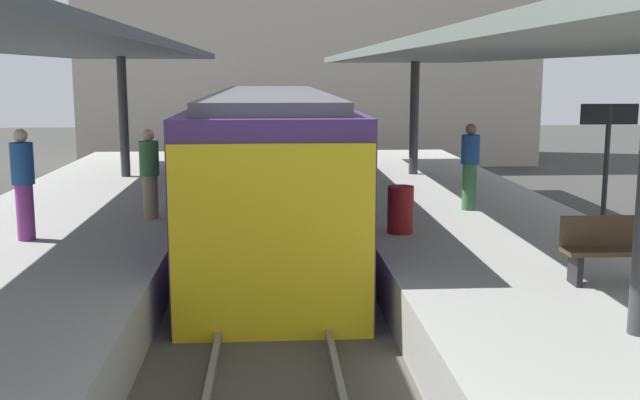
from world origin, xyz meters
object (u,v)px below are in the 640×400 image
Objects in this scene: commuter_train at (271,167)px; platform_bench at (616,247)px; litter_bin at (400,210)px; passenger_mid_platform at (23,183)px; passenger_near_bench at (150,172)px; passenger_far_end at (470,165)px; platform_sign at (608,142)px.

commuter_train reaches higher than platform_bench.
litter_bin is (2.17, -3.40, -0.33)m from commuter_train.
passenger_mid_platform is at bearing 159.94° from platform_bench.
passenger_near_bench is 0.92× the size of passenger_mid_platform.
commuter_train reaches higher than litter_bin.
platform_bench is 8.25m from passenger_near_bench.
passenger_mid_platform is at bearing -178.62° from litter_bin.
passenger_far_end is at bearing 4.31° from passenger_near_bench.
passenger_mid_platform is (-1.73, -1.76, 0.08)m from passenger_near_bench.
platform_bench is at bearing -55.03° from litter_bin.
litter_bin is at bearing 124.97° from platform_bench.
platform_sign is 1.30× the size of passenger_far_end.
commuter_train is 7.63× the size of passenger_near_bench.
passenger_far_end is at bearing 50.27° from litter_bin.
litter_bin is 0.47× the size of passenger_far_end.
passenger_mid_platform is (-8.40, 3.07, 0.48)m from platform_bench.
platform_sign is (5.24, -4.39, 0.90)m from commuter_train.
passenger_near_bench is at bearing 159.94° from litter_bin.
commuter_train is at bearing 41.66° from passenger_mid_platform.
passenger_mid_platform reaches higher than passenger_far_end.
platform_sign is at bearing -5.26° from passenger_mid_platform.
litter_bin is at bearing -129.73° from passenger_far_end.
passenger_far_end is (1.73, 2.08, 0.49)m from litter_bin.
commuter_train reaches higher than passenger_near_bench.
passenger_far_end is (6.15, 0.46, 0.03)m from passenger_near_bench.
passenger_mid_platform reaches higher than platform_bench.
commuter_train is at bearing 38.26° from passenger_near_bench.
passenger_near_bench is at bearing 160.77° from platform_sign.
passenger_near_bench reaches higher than litter_bin.
passenger_far_end is at bearing -18.68° from commuter_train.
passenger_mid_platform is at bearing -138.34° from commuter_train.
litter_bin is 0.48× the size of passenger_near_bench.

